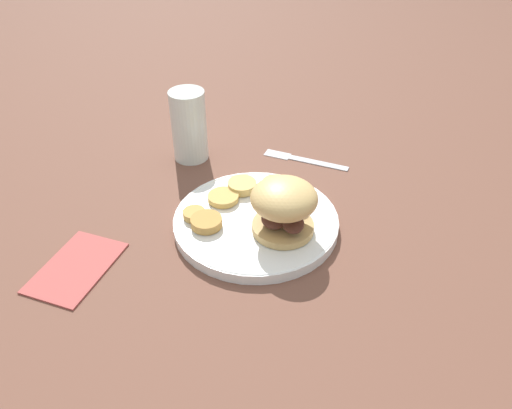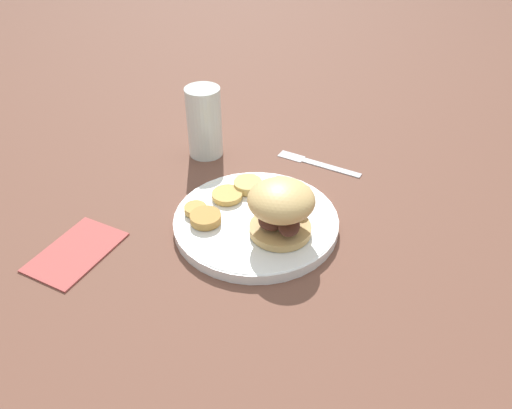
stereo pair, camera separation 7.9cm
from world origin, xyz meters
name	(u,v)px [view 1 (the left image)]	position (x,y,z in m)	size (l,w,h in m)	color
ground_plane	(256,226)	(0.00, 0.00, 0.00)	(4.00, 4.00, 0.00)	brown
dinner_plate	(256,221)	(0.00, 0.00, 0.01)	(0.27, 0.27, 0.02)	white
sandwich	(284,205)	(-0.05, 0.02, 0.07)	(0.10, 0.12, 0.09)	tan
potato_round_0	(206,222)	(0.07, 0.05, 0.03)	(0.05, 0.05, 0.01)	#BC8942
potato_round_1	(223,197)	(0.07, -0.03, 0.02)	(0.05, 0.05, 0.01)	tan
potato_round_2	(242,186)	(0.05, -0.07, 0.03)	(0.05, 0.05, 0.01)	#DBB766
potato_round_3	(194,214)	(0.09, 0.03, 0.02)	(0.04, 0.04, 0.01)	tan
potato_round_4	(276,186)	(-0.01, -0.08, 0.03)	(0.05, 0.05, 0.02)	#DBB766
fork	(304,160)	(-0.02, -0.22, 0.00)	(0.17, 0.03, 0.00)	silver
drinking_glass	(189,126)	(0.19, -0.16, 0.07)	(0.07, 0.07, 0.14)	silver
napkin	(76,267)	(0.22, 0.18, 0.00)	(0.14, 0.09, 0.01)	#B24C47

